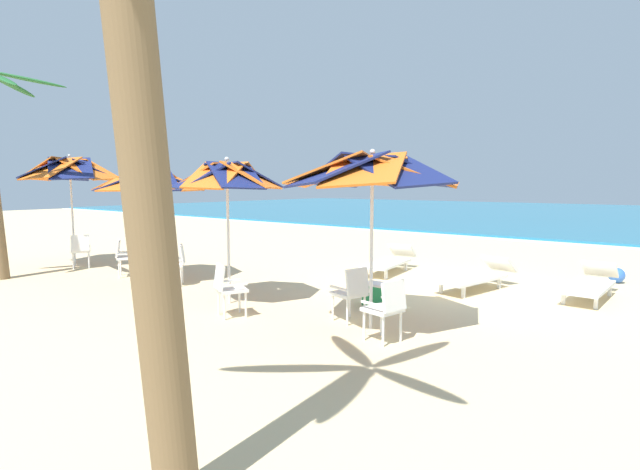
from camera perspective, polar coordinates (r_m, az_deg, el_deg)
name	(u,v)px	position (r m, az deg, el deg)	size (l,w,h in m)	color
ground_plane	(444,291)	(10.03, 14.54, -6.45)	(80.00, 80.00, 0.00)	beige
sea	(626,216)	(37.55, 32.60, 1.92)	(80.00, 36.00, 0.10)	teal
surf_foam	(561,243)	(19.51, 26.73, -0.87)	(80.00, 0.70, 0.01)	white
beach_umbrella_0	(372,172)	(7.01, 6.23, 7.45)	(2.61, 2.61, 2.64)	silver
plastic_chair_0	(386,306)	(6.60, 7.88, -8.41)	(0.54, 0.52, 0.87)	white
plastic_chair_1	(352,291)	(7.48, 3.78, -6.64)	(0.56, 0.53, 0.87)	white
beach_umbrella_1	(227,178)	(8.64, -10.98, 6.71)	(1.98, 1.98, 2.62)	silver
plastic_chair_2	(228,287)	(7.92, -10.92, -6.03)	(0.59, 0.61, 0.87)	white
beach_umbrella_2	(148,182)	(11.19, -19.71, 6.00)	(2.42, 2.42, 2.53)	silver
plastic_chair_3	(176,262)	(10.62, -16.73, -3.10)	(0.63, 0.63, 0.87)	white
plastic_chair_4	(124,255)	(12.01, -22.21, -2.25)	(0.62, 0.63, 0.87)	white
beach_umbrella_3	(70,170)	(14.18, -27.56, 6.86)	(2.56, 2.56, 2.91)	silver
plastic_chair_5	(81,249)	(13.64, -26.55, -1.50)	(0.61, 0.59, 0.87)	white
sun_lounger_0	(590,283)	(10.40, 29.44, -5.03)	(0.68, 2.16, 0.62)	white
sun_lounger_1	(477,276)	(10.31, 18.12, -4.63)	(1.04, 2.23, 0.62)	white
sun_lounger_2	(390,261)	(11.81, 8.26, -3.05)	(0.93, 2.21, 0.62)	white
palm_tree_0	(134,5)	(3.30, -21.18, 24.11)	(2.70, 2.92, 5.29)	brown
cooler_box	(378,294)	(8.61, 6.93, -7.00)	(0.50, 0.34, 0.40)	#238C4C
beach_ball	(617,275)	(12.29, 31.76, -4.09)	(0.33, 0.33, 0.33)	blue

